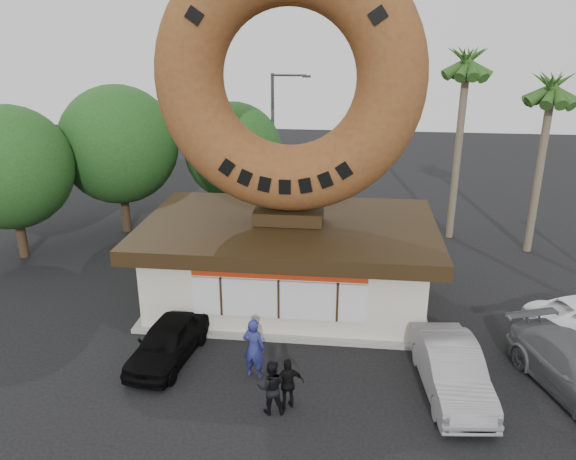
{
  "coord_description": "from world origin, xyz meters",
  "views": [
    {
      "loc": [
        2.26,
        -14.08,
        10.36
      ],
      "look_at": [
        0.2,
        4.0,
        3.7
      ],
      "focal_mm": 35.0,
      "sensor_mm": 36.0,
      "label": 1
    }
  ],
  "objects_px": {
    "person_center": "(271,387)",
    "car_silver": "(452,370)",
    "person_left": "(254,348)",
    "street_lamp": "(276,140)",
    "giant_donut": "(289,79)",
    "donut_shop": "(289,259)",
    "person_right": "(288,384)",
    "car_black": "(168,341)"
  },
  "relations": [
    {
      "from": "person_left",
      "to": "person_center",
      "type": "xyz_separation_m",
      "value": [
        0.77,
        -1.65,
        -0.18
      ]
    },
    {
      "from": "person_left",
      "to": "car_black",
      "type": "relative_size",
      "value": 0.5
    },
    {
      "from": "car_black",
      "to": "person_center",
      "type": "bearing_deg",
      "value": -23.32
    },
    {
      "from": "donut_shop",
      "to": "street_lamp",
      "type": "distance_m",
      "value": 10.54
    },
    {
      "from": "giant_donut",
      "to": "car_silver",
      "type": "relative_size",
      "value": 2.09
    },
    {
      "from": "donut_shop",
      "to": "person_right",
      "type": "bearing_deg",
      "value": -83.67
    },
    {
      "from": "person_left",
      "to": "car_silver",
      "type": "distance_m",
      "value": 5.96
    },
    {
      "from": "person_right",
      "to": "car_black",
      "type": "distance_m",
      "value": 4.64
    },
    {
      "from": "person_center",
      "to": "giant_donut",
      "type": "bearing_deg",
      "value": -97.5
    },
    {
      "from": "street_lamp",
      "to": "car_black",
      "type": "relative_size",
      "value": 2.01
    },
    {
      "from": "street_lamp",
      "to": "person_right",
      "type": "height_order",
      "value": "street_lamp"
    },
    {
      "from": "person_left",
      "to": "car_black",
      "type": "distance_m",
      "value": 3.04
    },
    {
      "from": "car_silver",
      "to": "street_lamp",
      "type": "bearing_deg",
      "value": 109.4
    },
    {
      "from": "donut_shop",
      "to": "car_silver",
      "type": "bearing_deg",
      "value": -44.7
    },
    {
      "from": "person_right",
      "to": "car_silver",
      "type": "xyz_separation_m",
      "value": [
        4.74,
        1.28,
        -0.03
      ]
    },
    {
      "from": "giant_donut",
      "to": "person_center",
      "type": "relative_size",
      "value": 5.87
    },
    {
      "from": "car_silver",
      "to": "person_right",
      "type": "bearing_deg",
      "value": -170.86
    },
    {
      "from": "donut_shop",
      "to": "car_black",
      "type": "xyz_separation_m",
      "value": [
        -3.44,
        -4.7,
        -1.09
      ]
    },
    {
      "from": "car_black",
      "to": "car_silver",
      "type": "height_order",
      "value": "car_silver"
    },
    {
      "from": "person_left",
      "to": "street_lamp",
      "type": "bearing_deg",
      "value": -70.87
    },
    {
      "from": "person_left",
      "to": "person_right",
      "type": "xyz_separation_m",
      "value": [
        1.22,
        -1.38,
        -0.21
      ]
    },
    {
      "from": "person_center",
      "to": "person_right",
      "type": "xyz_separation_m",
      "value": [
        0.45,
        0.26,
        -0.03
      ]
    },
    {
      "from": "person_center",
      "to": "car_black",
      "type": "relative_size",
      "value": 0.41
    },
    {
      "from": "street_lamp",
      "to": "person_left",
      "type": "distance_m",
      "value": 15.79
    },
    {
      "from": "donut_shop",
      "to": "car_black",
      "type": "distance_m",
      "value": 5.92
    },
    {
      "from": "donut_shop",
      "to": "person_left",
      "type": "height_order",
      "value": "donut_shop"
    },
    {
      "from": "street_lamp",
      "to": "car_black",
      "type": "xyz_separation_m",
      "value": [
        -1.58,
        -14.71,
        -3.81
      ]
    },
    {
      "from": "giant_donut",
      "to": "car_black",
      "type": "height_order",
      "value": "giant_donut"
    },
    {
      "from": "donut_shop",
      "to": "car_black",
      "type": "bearing_deg",
      "value": -126.2
    },
    {
      "from": "donut_shop",
      "to": "giant_donut",
      "type": "height_order",
      "value": "giant_donut"
    },
    {
      "from": "street_lamp",
      "to": "person_center",
      "type": "xyz_separation_m",
      "value": [
        2.15,
        -16.99,
        -3.66
      ]
    },
    {
      "from": "person_right",
      "to": "car_silver",
      "type": "distance_m",
      "value": 4.91
    },
    {
      "from": "giant_donut",
      "to": "car_silver",
      "type": "distance_m",
      "value": 11.01
    },
    {
      "from": "person_left",
      "to": "person_right",
      "type": "height_order",
      "value": "person_left"
    },
    {
      "from": "car_silver",
      "to": "person_left",
      "type": "bearing_deg",
      "value": 173.02
    },
    {
      "from": "person_right",
      "to": "person_center",
      "type": "bearing_deg",
      "value": 7.01
    },
    {
      "from": "donut_shop",
      "to": "person_left",
      "type": "relative_size",
      "value": 5.59
    },
    {
      "from": "person_left",
      "to": "donut_shop",
      "type": "bearing_deg",
      "value": -81.12
    },
    {
      "from": "person_center",
      "to": "car_silver",
      "type": "xyz_separation_m",
      "value": [
        5.19,
        1.55,
        -0.06
      ]
    },
    {
      "from": "giant_donut",
      "to": "street_lamp",
      "type": "xyz_separation_m",
      "value": [
        -1.86,
        10.0,
        -4.12
      ]
    },
    {
      "from": "donut_shop",
      "to": "person_left",
      "type": "xyz_separation_m",
      "value": [
        -0.48,
        -5.32,
        -0.76
      ]
    },
    {
      "from": "person_left",
      "to": "car_silver",
      "type": "relative_size",
      "value": 0.44
    }
  ]
}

